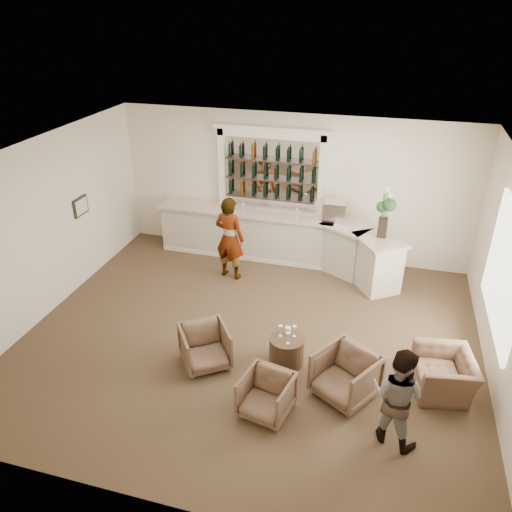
{
  "coord_description": "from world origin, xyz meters",
  "views": [
    {
      "loc": [
        2.06,
        -7.01,
        5.51
      ],
      "look_at": [
        -0.14,
        0.9,
        1.19
      ],
      "focal_mm": 35.0,
      "sensor_mm": 36.0,
      "label": 1
    }
  ],
  "objects_px": {
    "guest": "(397,396)",
    "espresso_machine": "(335,211)",
    "armchair_far": "(444,374)",
    "flower_vase": "(385,209)",
    "armchair_left": "(205,347)",
    "bar_counter": "(280,238)",
    "armchair_right": "(346,375)",
    "sommelier": "(230,238)",
    "armchair_center": "(266,395)",
    "cocktail_table": "(287,350)"
  },
  "relations": [
    {
      "from": "bar_counter",
      "to": "flower_vase",
      "type": "xyz_separation_m",
      "value": [
        2.22,
        -0.5,
        1.17
      ]
    },
    {
      "from": "sommelier",
      "to": "espresso_machine",
      "type": "bearing_deg",
      "value": -140.95
    },
    {
      "from": "bar_counter",
      "to": "guest",
      "type": "bearing_deg",
      "value": -60.1
    },
    {
      "from": "guest",
      "to": "flower_vase",
      "type": "distance_m",
      "value": 4.32
    },
    {
      "from": "bar_counter",
      "to": "sommelier",
      "type": "xyz_separation_m",
      "value": [
        -0.87,
        -0.97,
        0.35
      ]
    },
    {
      "from": "sommelier",
      "to": "flower_vase",
      "type": "relative_size",
      "value": 1.72
    },
    {
      "from": "cocktail_table",
      "to": "sommelier",
      "type": "height_order",
      "value": "sommelier"
    },
    {
      "from": "sommelier",
      "to": "espresso_machine",
      "type": "distance_m",
      "value": 2.35
    },
    {
      "from": "armchair_left",
      "to": "flower_vase",
      "type": "bearing_deg",
      "value": 17.51
    },
    {
      "from": "armchair_far",
      "to": "flower_vase",
      "type": "bearing_deg",
      "value": -168.49
    },
    {
      "from": "flower_vase",
      "to": "bar_counter",
      "type": "bearing_deg",
      "value": 167.35
    },
    {
      "from": "armchair_right",
      "to": "espresso_machine",
      "type": "distance_m",
      "value": 4.27
    },
    {
      "from": "sommelier",
      "to": "armchair_left",
      "type": "relative_size",
      "value": 2.38
    },
    {
      "from": "sommelier",
      "to": "armchair_center",
      "type": "distance_m",
      "value": 4.15
    },
    {
      "from": "armchair_center",
      "to": "guest",
      "type": "bearing_deg",
      "value": 11.74
    },
    {
      "from": "guest",
      "to": "armchair_right",
      "type": "relative_size",
      "value": 1.78
    },
    {
      "from": "sommelier",
      "to": "armchair_far",
      "type": "distance_m",
      "value": 5.01
    },
    {
      "from": "cocktail_table",
      "to": "flower_vase",
      "type": "distance_m",
      "value": 3.59
    },
    {
      "from": "sommelier",
      "to": "flower_vase",
      "type": "xyz_separation_m",
      "value": [
        3.1,
        0.47,
        0.82
      ]
    },
    {
      "from": "armchair_right",
      "to": "espresso_machine",
      "type": "bearing_deg",
      "value": 132.31
    },
    {
      "from": "armchair_center",
      "to": "armchair_right",
      "type": "bearing_deg",
      "value": 43.81
    },
    {
      "from": "guest",
      "to": "armchair_right",
      "type": "xyz_separation_m",
      "value": [
        -0.73,
        0.67,
        -0.37
      ]
    },
    {
      "from": "armchair_left",
      "to": "espresso_machine",
      "type": "relative_size",
      "value": 1.59
    },
    {
      "from": "armchair_far",
      "to": "flower_vase",
      "type": "distance_m",
      "value": 3.52
    },
    {
      "from": "guest",
      "to": "espresso_machine",
      "type": "height_order",
      "value": "espresso_machine"
    },
    {
      "from": "sommelier",
      "to": "flower_vase",
      "type": "distance_m",
      "value": 3.24
    },
    {
      "from": "sommelier",
      "to": "armchair_far",
      "type": "height_order",
      "value": "sommelier"
    },
    {
      "from": "armchair_left",
      "to": "espresso_machine",
      "type": "xyz_separation_m",
      "value": [
        1.53,
        3.97,
        1.0
      ]
    },
    {
      "from": "armchair_far",
      "to": "flower_vase",
      "type": "xyz_separation_m",
      "value": [
        -1.2,
        2.98,
        1.43
      ]
    },
    {
      "from": "bar_counter",
      "to": "espresso_machine",
      "type": "distance_m",
      "value": 1.42
    },
    {
      "from": "cocktail_table",
      "to": "sommelier",
      "type": "xyz_separation_m",
      "value": [
        -1.82,
        2.53,
        0.67
      ]
    },
    {
      "from": "armchair_left",
      "to": "espresso_machine",
      "type": "distance_m",
      "value": 4.37
    },
    {
      "from": "sommelier",
      "to": "armchair_center",
      "type": "relative_size",
      "value": 2.56
    },
    {
      "from": "bar_counter",
      "to": "sommelier",
      "type": "bearing_deg",
      "value": -131.89
    },
    {
      "from": "armchair_right",
      "to": "flower_vase",
      "type": "xyz_separation_m",
      "value": [
        0.26,
        3.52,
        1.36
      ]
    },
    {
      "from": "armchair_far",
      "to": "sommelier",
      "type": "bearing_deg",
      "value": -130.65
    },
    {
      "from": "armchair_center",
      "to": "espresso_machine",
      "type": "xyz_separation_m",
      "value": [
        0.29,
        4.76,
        1.03
      ]
    },
    {
      "from": "cocktail_table",
      "to": "flower_vase",
      "type": "bearing_deg",
      "value": 66.88
    },
    {
      "from": "flower_vase",
      "to": "cocktail_table",
      "type": "bearing_deg",
      "value": -113.12
    },
    {
      "from": "cocktail_table",
      "to": "armchair_far",
      "type": "distance_m",
      "value": 2.48
    },
    {
      "from": "armchair_center",
      "to": "espresso_machine",
      "type": "height_order",
      "value": "espresso_machine"
    },
    {
      "from": "bar_counter",
      "to": "flower_vase",
      "type": "relative_size",
      "value": 5.34
    },
    {
      "from": "cocktail_table",
      "to": "espresso_machine",
      "type": "distance_m",
      "value": 3.75
    },
    {
      "from": "guest",
      "to": "armchair_left",
      "type": "distance_m",
      "value": 3.17
    },
    {
      "from": "armchair_left",
      "to": "armchair_far",
      "type": "relative_size",
      "value": 0.8
    },
    {
      "from": "bar_counter",
      "to": "cocktail_table",
      "type": "height_order",
      "value": "bar_counter"
    },
    {
      "from": "bar_counter",
      "to": "armchair_left",
      "type": "bearing_deg",
      "value": -95.14
    },
    {
      "from": "espresso_machine",
      "to": "flower_vase",
      "type": "relative_size",
      "value": 0.45
    },
    {
      "from": "armchair_left",
      "to": "armchair_center",
      "type": "height_order",
      "value": "armchair_left"
    },
    {
      "from": "guest",
      "to": "armchair_far",
      "type": "relative_size",
      "value": 1.57
    }
  ]
}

